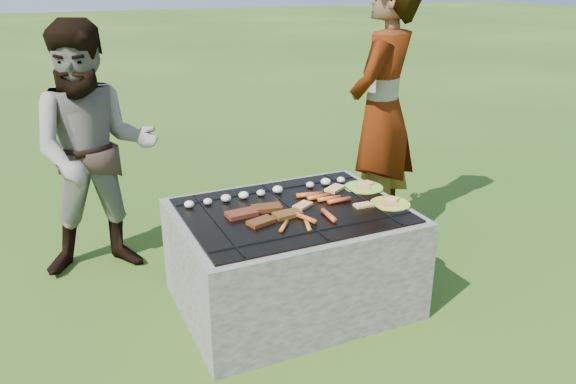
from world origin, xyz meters
The scene contains 10 objects.
lawn centered at (0.00, 0.00, 0.00)m, with size 60.00×60.00×0.00m, color #244A12.
fire_pit centered at (0.00, 0.00, 0.28)m, with size 1.30×1.00×0.62m.
mushrooms centered at (-0.04, 0.27, 0.63)m, with size 1.05×0.06×0.04m.
pork_slabs centered at (-0.18, -0.01, 0.62)m, with size 0.40×0.28×0.02m.
sausages centered at (0.14, -0.06, 0.63)m, with size 0.56×0.48×0.03m.
bread_on_grate centered at (0.28, 0.05, 0.62)m, with size 0.44×0.40×0.02m.
plate_far centered at (0.56, 0.13, 0.61)m, with size 0.29×0.29×0.03m.
plate_near centered at (0.56, -0.16, 0.61)m, with size 0.30×0.30×0.03m.
cook centered at (1.00, 0.62, 0.95)m, with size 0.69×0.45×1.89m, color gray.
bystander centered at (-0.95, 0.91, 0.82)m, with size 0.79×0.62×1.63m, color #A79A8B.
Camera 1 is at (-1.24, -2.67, 1.87)m, focal length 35.00 mm.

